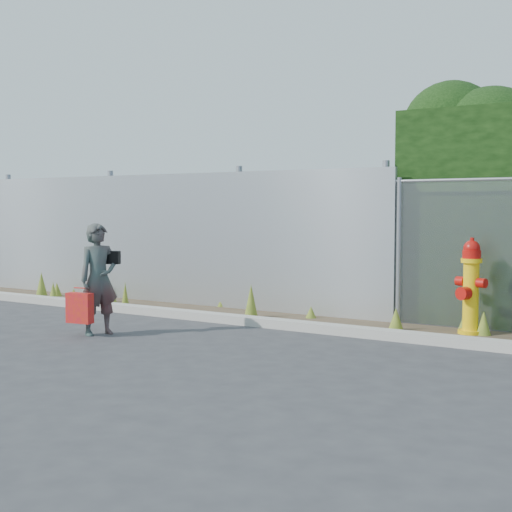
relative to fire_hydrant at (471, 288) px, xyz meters
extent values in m
plane|color=#353437|center=(-2.16, -2.64, -0.61)|extent=(80.00, 80.00, 0.00)
cube|color=#A7A297|center=(-2.16, -0.84, -0.55)|extent=(16.00, 0.22, 0.12)
cube|color=#473828|center=(-2.16, -0.24, -0.60)|extent=(16.00, 1.20, 0.01)
cone|color=#597021|center=(-4.13, 0.37, -0.49)|extent=(0.15, 0.15, 0.24)
cone|color=#597021|center=(-0.91, -0.24, -0.45)|extent=(0.21, 0.21, 0.31)
cone|color=#597021|center=(-6.04, -0.18, -0.50)|extent=(0.19, 0.19, 0.22)
cone|color=#597021|center=(-0.13, 0.29, -0.46)|extent=(0.22, 0.22, 0.30)
cone|color=#597021|center=(-5.64, -0.27, -0.41)|extent=(0.12, 0.12, 0.39)
cone|color=#597021|center=(-2.34, 0.08, -0.51)|extent=(0.17, 0.17, 0.18)
cone|color=#597021|center=(-6.60, -0.51, -0.49)|extent=(0.24, 0.24, 0.23)
cone|color=#597021|center=(-6.91, -0.68, -0.43)|extent=(0.17, 0.17, 0.35)
cone|color=#597021|center=(-7.49, -0.08, -0.48)|extent=(0.18, 0.18, 0.26)
cone|color=#597021|center=(-6.71, 0.02, -0.36)|extent=(0.21, 0.21, 0.49)
cone|color=#597021|center=(0.17, 0.00, -0.45)|extent=(0.19, 0.19, 0.32)
cone|color=#597021|center=(-3.11, -0.34, -0.36)|extent=(0.21, 0.21, 0.50)
cone|color=#597021|center=(-6.76, 0.22, -0.51)|extent=(0.17, 0.17, 0.20)
cone|color=#597021|center=(-7.38, -0.53, -0.36)|extent=(0.23, 0.23, 0.49)
cube|color=#B4B7BB|center=(-5.41, 0.36, 0.49)|extent=(8.50, 0.08, 2.20)
cylinder|color=gray|center=(-9.46, 0.48, 0.54)|extent=(0.10, 0.10, 2.30)
cylinder|color=gray|center=(-6.66, 0.48, 0.54)|extent=(0.10, 0.10, 2.30)
cylinder|color=gray|center=(-3.86, 0.48, 0.54)|extent=(0.10, 0.10, 2.30)
cylinder|color=gray|center=(-1.36, 0.48, 0.54)|extent=(0.10, 0.10, 2.30)
cylinder|color=gray|center=(-1.11, 0.36, 0.42)|extent=(0.07, 0.07, 2.05)
sphere|color=black|center=(-0.75, 1.51, 2.17)|extent=(1.47, 1.47, 1.47)
sphere|color=black|center=(-0.15, 1.46, 1.90)|extent=(1.73, 1.73, 1.73)
cylinder|color=yellow|center=(0.00, 0.01, -0.57)|extent=(0.31, 0.31, 0.07)
cylinder|color=yellow|center=(0.00, 0.01, -0.14)|extent=(0.20, 0.20, 0.94)
cylinder|color=yellow|center=(0.00, 0.01, 0.35)|extent=(0.26, 0.26, 0.06)
cylinder|color=#B20F0A|center=(0.00, 0.01, 0.43)|extent=(0.23, 0.23, 0.11)
sphere|color=#B20F0A|center=(0.00, 0.01, 0.51)|extent=(0.21, 0.21, 0.21)
cylinder|color=#B20F0A|center=(0.00, 0.01, 0.62)|extent=(0.06, 0.06, 0.06)
cylinder|color=#B20F0A|center=(-0.15, 0.01, 0.08)|extent=(0.11, 0.12, 0.12)
cylinder|color=#B20F0A|center=(0.15, 0.01, 0.08)|extent=(0.11, 0.12, 0.12)
cylinder|color=#B20F0A|center=(0.00, -0.15, -0.06)|extent=(0.17, 0.13, 0.17)
imported|color=#10695E|center=(-4.06, -2.48, 0.11)|extent=(0.52, 0.61, 1.43)
cube|color=red|center=(-4.16, -2.72, -0.24)|extent=(0.35, 0.13, 0.38)
cylinder|color=red|center=(-4.16, -2.72, 0.01)|extent=(0.16, 0.01, 0.01)
cube|color=black|center=(-4.00, -2.31, 0.38)|extent=(0.23, 0.09, 0.17)
camera|label=1|loc=(2.48, -9.10, 1.02)|focal=50.00mm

